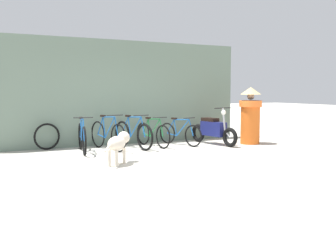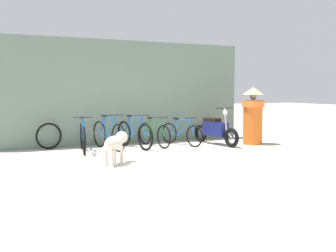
{
  "view_description": "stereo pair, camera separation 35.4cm",
  "coord_description": "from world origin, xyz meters",
  "px_view_note": "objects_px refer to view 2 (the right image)",
  "views": [
    {
      "loc": [
        -3.73,
        -7.56,
        1.53
      ],
      "look_at": [
        0.59,
        1.11,
        0.65
      ],
      "focal_mm": 42.0,
      "sensor_mm": 36.0,
      "label": 1
    },
    {
      "loc": [
        -3.41,
        -7.71,
        1.53
      ],
      "look_at": [
        0.59,
        1.11,
        0.65
      ],
      "focal_mm": 42.0,
      "sensor_mm": 36.0,
      "label": 2
    }
  ],
  "objects_px": {
    "bicycle_0": "(83,137)",
    "bicycle_1": "(109,135)",
    "bicycle_3": "(154,134)",
    "bicycle_4": "(181,134)",
    "bicycle_2": "(134,134)",
    "motorcycle": "(215,130)",
    "person_in_robes": "(253,115)",
    "spare_tire_left": "(49,136)",
    "stray_dog": "(116,143)"
  },
  "relations": [
    {
      "from": "bicycle_0",
      "to": "bicycle_1",
      "type": "xyz_separation_m",
      "value": [
        0.7,
        0.13,
        0.02
      ]
    },
    {
      "from": "bicycle_0",
      "to": "bicycle_3",
      "type": "relative_size",
      "value": 1.08
    },
    {
      "from": "bicycle_3",
      "to": "bicycle_4",
      "type": "relative_size",
      "value": 1.04
    },
    {
      "from": "bicycle_3",
      "to": "bicycle_2",
      "type": "bearing_deg",
      "value": -94.45
    },
    {
      "from": "bicycle_1",
      "to": "motorcycle",
      "type": "relative_size",
      "value": 0.92
    },
    {
      "from": "motorcycle",
      "to": "person_in_robes",
      "type": "bearing_deg",
      "value": 61.31
    },
    {
      "from": "bicycle_0",
      "to": "bicycle_2",
      "type": "relative_size",
      "value": 0.97
    },
    {
      "from": "bicycle_0",
      "to": "spare_tire_left",
      "type": "distance_m",
      "value": 1.07
    },
    {
      "from": "bicycle_0",
      "to": "stray_dog",
      "type": "distance_m",
      "value": 1.92
    },
    {
      "from": "bicycle_2",
      "to": "bicycle_4",
      "type": "relative_size",
      "value": 1.15
    },
    {
      "from": "stray_dog",
      "to": "person_in_robes",
      "type": "height_order",
      "value": "person_in_robes"
    },
    {
      "from": "bicycle_2",
      "to": "bicycle_4",
      "type": "height_order",
      "value": "bicycle_2"
    },
    {
      "from": "bicycle_0",
      "to": "bicycle_1",
      "type": "bearing_deg",
      "value": 109.6
    },
    {
      "from": "stray_dog",
      "to": "spare_tire_left",
      "type": "relative_size",
      "value": 1.23
    },
    {
      "from": "bicycle_3",
      "to": "bicycle_1",
      "type": "bearing_deg",
      "value": -100.06
    },
    {
      "from": "stray_dog",
      "to": "motorcycle",
      "type": "bearing_deg",
      "value": -20.23
    },
    {
      "from": "stray_dog",
      "to": "person_in_robes",
      "type": "relative_size",
      "value": 0.52
    },
    {
      "from": "person_in_robes",
      "to": "motorcycle",
      "type": "bearing_deg",
      "value": -32.46
    },
    {
      "from": "bicycle_0",
      "to": "bicycle_1",
      "type": "height_order",
      "value": "bicycle_1"
    },
    {
      "from": "bicycle_3",
      "to": "bicycle_0",
      "type": "bearing_deg",
      "value": -96.16
    },
    {
      "from": "bicycle_1",
      "to": "stray_dog",
      "type": "distance_m",
      "value": 2.08
    },
    {
      "from": "bicycle_3",
      "to": "bicycle_4",
      "type": "xyz_separation_m",
      "value": [
        0.79,
        -0.08,
        -0.01
      ]
    },
    {
      "from": "bicycle_0",
      "to": "bicycle_4",
      "type": "xyz_separation_m",
      "value": [
        2.76,
        0.05,
        -0.04
      ]
    },
    {
      "from": "bicycle_0",
      "to": "bicycle_4",
      "type": "bearing_deg",
      "value": 99.88
    },
    {
      "from": "bicycle_1",
      "to": "stray_dog",
      "type": "xyz_separation_m",
      "value": [
        -0.42,
        -2.04,
        0.06
      ]
    },
    {
      "from": "motorcycle",
      "to": "person_in_robes",
      "type": "distance_m",
      "value": 1.15
    },
    {
      "from": "bicycle_0",
      "to": "bicycle_3",
      "type": "xyz_separation_m",
      "value": [
        1.97,
        0.13,
        -0.02
      ]
    },
    {
      "from": "bicycle_0",
      "to": "bicycle_4",
      "type": "height_order",
      "value": "bicycle_0"
    },
    {
      "from": "bicycle_0",
      "to": "bicycle_2",
      "type": "height_order",
      "value": "bicycle_2"
    },
    {
      "from": "bicycle_1",
      "to": "bicycle_4",
      "type": "height_order",
      "value": "bicycle_1"
    },
    {
      "from": "motorcycle",
      "to": "bicycle_2",
      "type": "bearing_deg",
      "value": -105.92
    },
    {
      "from": "bicycle_0",
      "to": "spare_tire_left",
      "type": "xyz_separation_m",
      "value": [
        -0.71,
        0.8,
        -0.02
      ]
    },
    {
      "from": "bicycle_2",
      "to": "bicycle_3",
      "type": "xyz_separation_m",
      "value": [
        0.59,
        0.06,
        -0.02
      ]
    },
    {
      "from": "bicycle_0",
      "to": "spare_tire_left",
      "type": "relative_size",
      "value": 2.45
    },
    {
      "from": "bicycle_3",
      "to": "person_in_robes",
      "type": "bearing_deg",
      "value": 65.53
    },
    {
      "from": "bicycle_1",
      "to": "stray_dog",
      "type": "bearing_deg",
      "value": -23.67
    },
    {
      "from": "motorcycle",
      "to": "person_in_robes",
      "type": "xyz_separation_m",
      "value": [
        1.01,
        -0.37,
        0.42
      ]
    },
    {
      "from": "stray_dog",
      "to": "bicycle_2",
      "type": "bearing_deg",
      "value": 14.46
    },
    {
      "from": "bicycle_4",
      "to": "spare_tire_left",
      "type": "height_order",
      "value": "bicycle_4"
    },
    {
      "from": "bicycle_2",
      "to": "bicycle_4",
      "type": "bearing_deg",
      "value": 77.25
    },
    {
      "from": "bicycle_4",
      "to": "stray_dog",
      "type": "height_order",
      "value": "bicycle_4"
    },
    {
      "from": "bicycle_1",
      "to": "spare_tire_left",
      "type": "distance_m",
      "value": 1.56
    },
    {
      "from": "bicycle_1",
      "to": "motorcycle",
      "type": "bearing_deg",
      "value": 71.35
    },
    {
      "from": "bicycle_1",
      "to": "bicycle_4",
      "type": "relative_size",
      "value": 1.14
    },
    {
      "from": "person_in_robes",
      "to": "bicycle_0",
      "type": "bearing_deg",
      "value": -19.63
    },
    {
      "from": "bicycle_3",
      "to": "stray_dog",
      "type": "bearing_deg",
      "value": -49.67
    },
    {
      "from": "spare_tire_left",
      "to": "motorcycle",
      "type": "bearing_deg",
      "value": -13.07
    },
    {
      "from": "bicycle_2",
      "to": "person_in_robes",
      "type": "xyz_separation_m",
      "value": [
        3.33,
        -0.66,
        0.46
      ]
    },
    {
      "from": "bicycle_2",
      "to": "motorcycle",
      "type": "height_order",
      "value": "motorcycle"
    },
    {
      "from": "bicycle_0",
      "to": "stray_dog",
      "type": "xyz_separation_m",
      "value": [
        0.27,
        -1.9,
        0.08
      ]
    }
  ]
}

